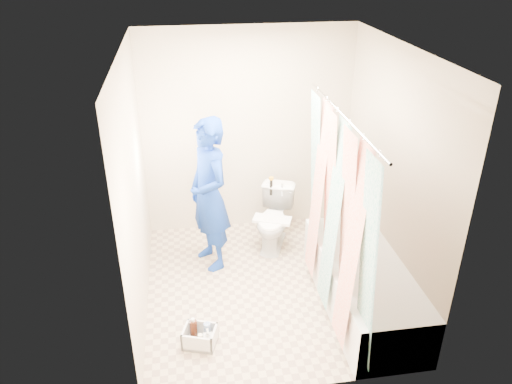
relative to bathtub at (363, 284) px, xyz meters
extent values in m
plane|color=tan|center=(-0.85, 0.43, -0.27)|extent=(2.60, 2.60, 0.00)
cube|color=white|center=(-0.85, 0.43, 2.13)|extent=(2.40, 2.60, 0.02)
cube|color=#C1AC94|center=(-0.85, 1.73, 0.93)|extent=(2.40, 0.02, 2.40)
cube|color=#C1AC94|center=(-0.85, -0.88, 0.93)|extent=(2.40, 0.02, 2.40)
cube|color=#C1AC94|center=(-2.05, 0.43, 0.93)|extent=(0.02, 2.60, 2.40)
cube|color=#C1AC94|center=(0.35, 0.43, 0.93)|extent=(0.02, 2.60, 2.40)
cube|color=white|center=(0.00, 0.00, -0.02)|extent=(0.70, 1.75, 0.50)
cube|color=white|center=(0.00, 0.00, 0.19)|extent=(0.58, 1.63, 0.06)
cylinder|color=silver|center=(-0.33, 0.00, 1.68)|extent=(0.02, 1.90, 0.02)
cube|color=white|center=(-0.33, 0.00, 0.75)|extent=(0.06, 1.75, 1.80)
imported|color=silver|center=(-0.63, 1.19, 0.07)|extent=(0.60, 0.76, 0.68)
cube|color=white|center=(-0.67, 1.09, 0.13)|extent=(0.46, 0.32, 0.03)
cylinder|color=black|center=(-0.64, 1.39, 0.39)|extent=(0.03, 0.03, 0.20)
cylinder|color=gold|center=(-0.64, 1.39, 0.50)|extent=(0.05, 0.05, 0.03)
cylinder|color=silver|center=(-0.52, 1.34, 0.37)|extent=(0.03, 0.03, 0.16)
imported|color=#0F3C9A|center=(-1.37, 0.96, 0.56)|extent=(0.60, 0.71, 1.66)
cube|color=silver|center=(-1.57, -0.27, -0.25)|extent=(0.34, 0.30, 0.03)
cube|color=silver|center=(-1.69, -0.23, -0.18)|extent=(0.09, 0.22, 0.17)
cube|color=silver|center=(-1.44, -0.31, -0.18)|extent=(0.09, 0.22, 0.17)
cube|color=silver|center=(-1.60, -0.37, -0.18)|extent=(0.27, 0.11, 0.17)
cube|color=silver|center=(-1.54, -0.17, -0.18)|extent=(0.27, 0.11, 0.17)
cylinder|color=#3C180C|center=(-1.62, -0.21, -0.15)|extent=(0.07, 0.07, 0.19)
cylinder|color=silver|center=(-1.50, -0.24, -0.16)|extent=(0.06, 0.06, 0.17)
cylinder|color=#FFF4C7|center=(-1.57, -0.32, -0.18)|extent=(0.04, 0.04, 0.12)
cylinder|color=#3C180C|center=(-1.65, -0.30, -0.21)|extent=(0.06, 0.06, 0.06)
cylinder|color=gold|center=(-1.65, -0.30, -0.18)|extent=(0.06, 0.06, 0.01)
imported|color=silver|center=(-1.50, -0.33, -0.15)|extent=(0.08, 0.08, 0.18)
camera|label=1|loc=(-1.59, -3.61, 2.95)|focal=35.00mm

